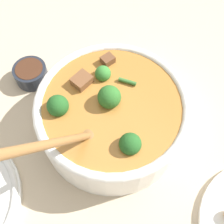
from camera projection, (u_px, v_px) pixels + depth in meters
name	position (u px, v px, depth m)	size (l,w,h in m)	color
ground_plane	(112.00, 127.00, 0.57)	(4.00, 4.00, 0.00)	#C6B293
stew_bowl	(112.00, 114.00, 0.52)	(0.27, 0.34, 0.29)	white
condiment_bowl	(31.00, 73.00, 0.61)	(0.07, 0.07, 0.04)	#232833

